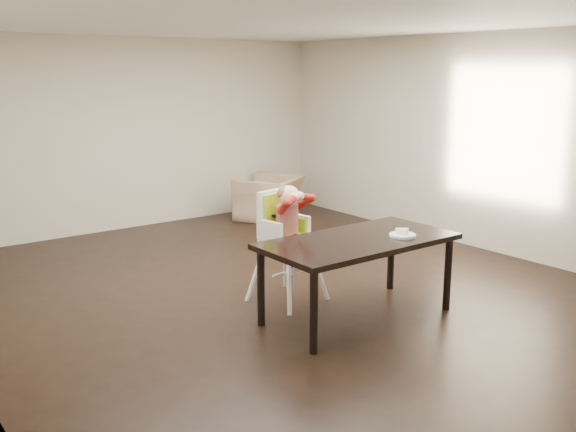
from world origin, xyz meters
name	(u,v)px	position (x,y,z in m)	size (l,w,h in m)	color
ground	(280,289)	(0.00, 0.00, 0.00)	(7.00, 7.00, 0.00)	black
room_walls	(280,110)	(0.00, 0.00, 1.86)	(6.02, 7.02, 2.71)	beige
dining_table	(358,247)	(0.11, -1.04, 0.67)	(1.80, 0.90, 0.75)	black
high_chair	(285,220)	(-0.14, -0.28, 0.82)	(0.57, 0.57, 1.16)	white
plate	(403,234)	(0.49, -1.23, 0.77)	(0.25, 0.25, 0.07)	white
armchair	(269,190)	(1.85, 2.80, 0.43)	(0.98, 0.64, 0.85)	tan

